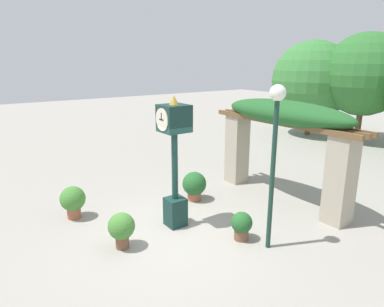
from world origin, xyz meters
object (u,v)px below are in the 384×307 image
at_px(pedestal_clock, 175,153).
at_px(lamp_post, 275,135).
at_px(potted_plant_near_right, 73,200).
at_px(potted_plant_near_left, 242,225).
at_px(potted_plant_far_left, 122,228).
at_px(potted_plant_far_right, 194,185).

height_order(pedestal_clock, lamp_post, lamp_post).
distance_m(pedestal_clock, lamp_post, 2.42).
bearing_deg(lamp_post, potted_plant_near_right, -141.90).
bearing_deg(pedestal_clock, potted_plant_near_left, 30.21).
relative_size(potted_plant_near_right, potted_plant_far_left, 1.06).
bearing_deg(pedestal_clock, potted_plant_far_left, -80.91).
bearing_deg(pedestal_clock, lamp_post, 28.25).
xyz_separation_m(potted_plant_far_left, lamp_post, (1.80, 2.62, 2.04)).
bearing_deg(potted_plant_far_left, potted_plant_near_left, 62.83).
distance_m(potted_plant_near_left, potted_plant_far_right, 2.53).
xyz_separation_m(potted_plant_far_right, lamp_post, (3.08, -0.20, 2.05)).
relative_size(potted_plant_near_left, potted_plant_near_right, 0.77).
bearing_deg(potted_plant_far_right, potted_plant_near_left, -10.26).
xyz_separation_m(potted_plant_near_right, potted_plant_far_left, (2.08, 0.42, -0.02)).
height_order(potted_plant_near_right, potted_plant_far_right, potted_plant_near_right).
distance_m(pedestal_clock, potted_plant_near_left, 2.25).
bearing_deg(lamp_post, potted_plant_near_left, -156.94).
relative_size(pedestal_clock, lamp_post, 0.91).
bearing_deg(potted_plant_far_left, pedestal_clock, 99.09).
bearing_deg(potted_plant_near_left, potted_plant_far_left, -117.17).
bearing_deg(potted_plant_far_left, potted_plant_far_right, 114.29).
height_order(pedestal_clock, potted_plant_near_right, pedestal_clock).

